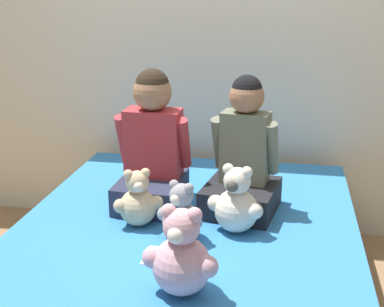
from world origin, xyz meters
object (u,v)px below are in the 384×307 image
Objects in this scene: sign_card at (171,257)px; child_on_right at (243,159)px; child_on_left at (152,148)px; teddy_bear_held_by_right_child at (236,204)px; teddy_bear_at_foot_of_bed at (182,257)px; teddy_bear_held_by_left_child at (138,202)px; teddy_bear_between_children at (181,215)px; bed at (184,277)px.

child_on_right is at bearing 66.61° from sign_card.
child_on_left is 0.43m from child_on_right.
teddy_bear_at_foot_of_bed is at bearing -87.09° from teddy_bear_held_by_right_child.
teddy_bear_at_foot_of_bed is (-0.13, -0.50, 0.01)m from teddy_bear_held_by_right_child.
teddy_bear_held_by_right_child is 0.37m from sign_card.
child_on_left is 3.03× the size of sign_card.
child_on_left is at bearing -171.70° from child_on_right.
child_on_left reaches higher than teddy_bear_held_by_right_child.
teddy_bear_held_by_left_child is 0.81× the size of teddy_bear_at_foot_of_bed.
child_on_right reaches higher than sign_card.
teddy_bear_between_children is 0.79× the size of teddy_bear_at_foot_of_bed.
child_on_left reaches higher than teddy_bear_at_foot_of_bed.
teddy_bear_held_by_left_child is at bearing -88.37° from child_on_left.
teddy_bear_between_children is (0.21, -0.10, -0.00)m from teddy_bear_held_by_left_child.
child_on_right is 2.48× the size of teddy_bear_between_children.
sign_card is at bearing -110.72° from teddy_bear_held_by_right_child.
teddy_bear_at_foot_of_bed is at bearing -69.24° from sign_card.
teddy_bear_at_foot_of_bed is (0.29, -0.75, -0.14)m from child_on_left.
teddy_bear_held_by_right_child is (0.42, -0.25, -0.15)m from child_on_left.
child_on_left is at bearing 167.13° from teddy_bear_held_by_right_child.
bed is at bearing -27.17° from teddy_bear_held_by_left_child.
child_on_left is 2.54× the size of teddy_bear_between_children.
teddy_bear_held_by_left_child is 1.22× the size of sign_card.
bed is 7.62× the size of teddy_bear_held_by_left_child.
child_on_left reaches higher than child_on_right.
bed is 6.15× the size of teddy_bear_at_foot_of_bed.
child_on_right is 0.61m from sign_card.
child_on_left is (-0.20, 0.28, 0.50)m from bed.
sign_card is (0.20, -0.26, -0.11)m from teddy_bear_held_by_left_child.
bed is 0.39m from teddy_bear_held_by_left_child.
teddy_bear_held_by_left_child is 0.42m from teddy_bear_held_by_right_child.
teddy_bear_between_children is at bearing -85.64° from bed.
bed is 3.07× the size of child_on_left.
teddy_bear_held_by_left_child is at bearing 175.60° from bed.
child_on_left is 0.82m from teddy_bear_at_foot_of_bed.
bed is 9.31× the size of sign_card.
teddy_bear_held_by_left_child is 1.02× the size of teddy_bear_between_children.
sign_card is at bearing -74.89° from teddy_bear_held_by_left_child.
teddy_bear_held_by_left_child is 0.87× the size of teddy_bear_held_by_right_child.
teddy_bear_held_by_right_child is 0.24m from teddy_bear_between_children.
teddy_bear_held_by_right_child reaches higher than bed.
child_on_left is 0.62m from sign_card.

